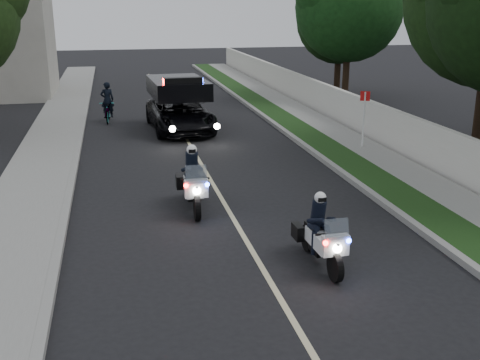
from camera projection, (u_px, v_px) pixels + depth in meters
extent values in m
plane|color=black|center=(274.00, 289.00, 10.84)|extent=(120.00, 120.00, 0.00)
cube|color=gray|center=(308.00, 148.00, 21.00)|extent=(0.20, 60.00, 0.15)
cube|color=#193814|center=(326.00, 147.00, 21.14)|extent=(1.20, 60.00, 0.16)
cube|color=gray|center=(359.00, 145.00, 21.41)|extent=(1.40, 60.00, 0.16)
cube|color=beige|center=(385.00, 127.00, 21.42)|extent=(0.22, 60.00, 1.50)
cube|color=gray|center=(76.00, 161.00, 19.30)|extent=(0.20, 60.00, 0.15)
cube|color=gray|center=(41.00, 163.00, 19.07)|extent=(2.00, 60.00, 0.16)
cube|color=#BFB78C|center=(197.00, 156.00, 20.17)|extent=(0.12, 50.00, 0.01)
imported|color=black|center=(181.00, 130.00, 24.32)|extent=(2.65, 5.26, 2.50)
imported|color=black|center=(109.00, 122.00, 26.08)|extent=(0.73, 1.85, 0.95)
imported|color=black|center=(109.00, 122.00, 26.08)|extent=(0.61, 0.44, 1.60)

